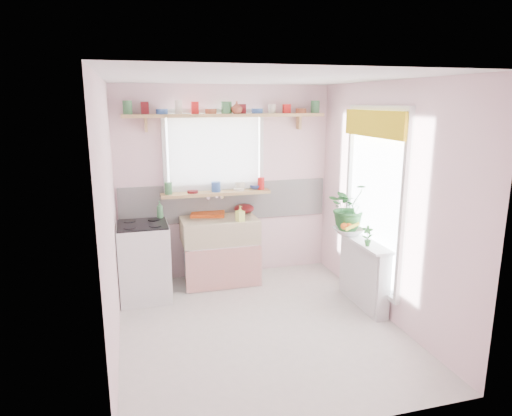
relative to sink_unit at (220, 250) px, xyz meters
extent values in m
plane|color=beige|center=(0.15, -1.29, -0.43)|extent=(3.20, 3.20, 0.00)
plane|color=white|center=(0.15, -1.29, 2.07)|extent=(3.20, 3.20, 0.00)
plane|color=#FFD5D9|center=(0.15, 0.31, 0.82)|extent=(2.80, 0.00, 2.80)
plane|color=#FFD5D9|center=(0.15, -2.89, 0.82)|extent=(2.80, 0.00, 2.80)
plane|color=#FFD5D9|center=(-1.25, -1.29, 0.82)|extent=(0.00, 3.20, 3.20)
plane|color=#FFD5D9|center=(1.55, -1.29, 0.82)|extent=(0.00, 3.20, 3.20)
cube|color=white|center=(0.15, 0.29, 0.57)|extent=(2.74, 0.03, 0.50)
cube|color=#C7818A|center=(0.15, 0.29, 0.37)|extent=(2.74, 0.02, 0.12)
cube|color=white|center=(0.00, 0.30, 1.22)|extent=(1.20, 0.01, 1.00)
cube|color=white|center=(0.00, 0.24, 1.22)|extent=(1.15, 0.02, 0.95)
cube|color=white|center=(1.54, -1.09, 0.82)|extent=(0.01, 1.10, 1.90)
cube|color=yellow|center=(1.46, -1.09, 1.63)|extent=(0.03, 1.20, 0.28)
cube|color=white|center=(0.00, 0.01, -0.16)|extent=(0.85, 0.55, 0.55)
cube|color=#D74C3F|center=(0.00, -0.27, -0.16)|extent=(0.95, 0.02, 0.53)
cube|color=beige|center=(0.00, 0.01, 0.27)|extent=(0.95, 0.55, 0.30)
cylinder|color=silver|center=(0.00, 0.26, 0.67)|extent=(0.03, 0.22, 0.03)
cube|color=white|center=(-0.95, -0.24, 0.02)|extent=(0.58, 0.58, 0.90)
cube|color=black|center=(-0.95, -0.24, 0.47)|extent=(0.56, 0.56, 0.02)
cylinder|color=black|center=(-1.09, -0.38, 0.49)|extent=(0.14, 0.14, 0.01)
cylinder|color=black|center=(-0.81, -0.38, 0.49)|extent=(0.14, 0.14, 0.01)
cylinder|color=black|center=(-1.09, -0.10, 0.49)|extent=(0.14, 0.14, 0.01)
cylinder|color=black|center=(-0.81, -0.10, 0.49)|extent=(0.14, 0.14, 0.01)
cube|color=white|center=(1.45, -1.09, -0.06)|extent=(0.15, 0.90, 0.75)
cube|color=white|center=(1.42, -1.09, 0.33)|extent=(0.22, 0.95, 0.03)
cube|color=tan|center=(0.00, 0.19, 0.71)|extent=(1.40, 0.22, 0.04)
cube|color=tan|center=(0.15, 0.18, 1.69)|extent=(2.52, 0.24, 0.04)
cylinder|color=#3F7F4C|center=(-1.03, 0.18, 1.77)|extent=(0.11, 0.11, 0.12)
cylinder|color=#590F14|center=(-0.83, 0.18, 1.77)|extent=(0.11, 0.11, 0.12)
cylinder|color=#3359A5|center=(-0.64, 0.18, 1.74)|extent=(0.11, 0.11, 0.06)
cylinder|color=silver|center=(-0.44, 0.18, 1.77)|extent=(0.11, 0.11, 0.12)
cylinder|color=red|center=(-0.24, 0.18, 1.77)|extent=(0.11, 0.11, 0.12)
cylinder|color=#A55133|center=(-0.05, 0.18, 1.74)|extent=(0.11, 0.11, 0.06)
cylinder|color=#3F7F4C|center=(0.15, 0.18, 1.77)|extent=(0.11, 0.11, 0.12)
cylinder|color=#590F14|center=(0.35, 0.18, 1.77)|extent=(0.11, 0.11, 0.12)
cylinder|color=#3359A5|center=(0.54, 0.18, 1.74)|extent=(0.11, 0.11, 0.06)
cylinder|color=silver|center=(0.74, 0.18, 1.77)|extent=(0.11, 0.11, 0.12)
cylinder|color=red|center=(0.94, 0.18, 1.77)|extent=(0.11, 0.11, 0.12)
cylinder|color=#A55133|center=(1.13, 0.18, 1.74)|extent=(0.11, 0.11, 0.06)
cylinder|color=#3F7F4C|center=(1.33, 0.18, 1.77)|extent=(0.11, 0.11, 0.12)
cylinder|color=#3F7F4C|center=(-0.62, 0.19, 0.79)|extent=(0.11, 0.11, 0.12)
cylinder|color=#590F14|center=(-0.31, 0.19, 0.79)|extent=(0.11, 0.11, 0.12)
cylinder|color=#3359A5|center=(0.00, 0.19, 0.76)|extent=(0.11, 0.11, 0.06)
cylinder|color=silver|center=(0.31, 0.19, 0.79)|extent=(0.11, 0.11, 0.12)
cylinder|color=red|center=(0.62, 0.19, 0.79)|extent=(0.11, 0.11, 0.12)
cube|color=#CB4712|center=(-0.11, 0.21, 0.44)|extent=(0.49, 0.41, 0.04)
ellipsoid|color=#4F0D10|center=(0.38, 0.21, 0.48)|extent=(0.27, 0.27, 0.12)
imported|color=#245A28|center=(1.43, -0.69, 0.64)|extent=(0.63, 0.58, 0.59)
imported|color=silver|center=(1.36, -0.85, 0.38)|extent=(0.35, 0.35, 0.08)
imported|color=#2C6D2B|center=(1.36, -1.29, 0.45)|extent=(0.14, 0.12, 0.22)
imported|color=#DDEE69|center=(0.22, -0.19, 0.52)|extent=(0.11, 0.11, 0.19)
imported|color=silver|center=(0.33, 0.25, 0.78)|extent=(0.15, 0.15, 0.10)
imported|color=#2E4396|center=(0.55, 0.25, 0.76)|extent=(0.18, 0.18, 0.06)
imported|color=brown|center=(0.27, 0.12, 1.78)|extent=(0.18, 0.18, 0.15)
imported|color=#40804D|center=(-0.73, -0.02, 0.59)|extent=(0.10, 0.10, 0.21)
sphere|color=#F85D14|center=(1.36, -0.85, 0.44)|extent=(0.08, 0.08, 0.08)
sphere|color=#F85D14|center=(1.42, -0.82, 0.44)|extent=(0.08, 0.08, 0.08)
sphere|color=#F85D14|center=(1.31, -0.83, 0.44)|extent=(0.08, 0.08, 0.08)
cylinder|color=yellow|center=(1.38, -0.90, 0.45)|extent=(0.18, 0.04, 0.10)
camera|label=1|loc=(-1.05, -5.47, 1.86)|focal=32.00mm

